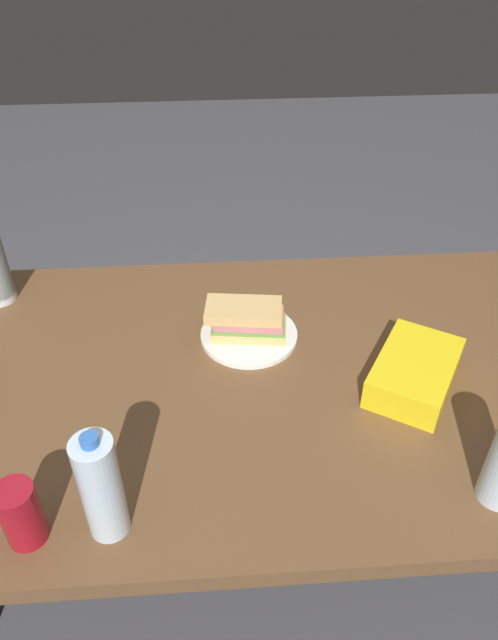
{
  "coord_description": "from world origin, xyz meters",
  "views": [
    {
      "loc": [
        0.06,
        0.93,
        1.63
      ],
      "look_at": [
        -0.02,
        -0.13,
        0.78
      ],
      "focal_mm": 33.52,
      "sensor_mm": 36.0,
      "label": 1
    }
  ],
  "objects_px": {
    "water_bottle_spare": "(101,487)",
    "chip_bag": "(414,372)",
    "soda_can_red": "(21,514)",
    "paper_plate": "(249,335)",
    "sandwich": "(247,319)",
    "dining_table": "(245,404)"
  },
  "relations": [
    {
      "from": "dining_table",
      "to": "paper_plate",
      "type": "bearing_deg",
      "value": -97.86
    },
    {
      "from": "chip_bag",
      "to": "water_bottle_spare",
      "type": "bearing_deg",
      "value": 148.02
    },
    {
      "from": "chip_bag",
      "to": "water_bottle_spare",
      "type": "height_order",
      "value": "water_bottle_spare"
    },
    {
      "from": "dining_table",
      "to": "chip_bag",
      "type": "xyz_separation_m",
      "value": [
        -0.35,
        0.05,
        0.12
      ]
    },
    {
      "from": "chip_bag",
      "to": "soda_can_red",
      "type": "bearing_deg",
      "value": 144.34
    },
    {
      "from": "paper_plate",
      "to": "soda_can_red",
      "type": "height_order",
      "value": "soda_can_red"
    },
    {
      "from": "dining_table",
      "to": "paper_plate",
      "type": "xyz_separation_m",
      "value": [
        -0.02,
        -0.13,
        0.09
      ]
    },
    {
      "from": "chip_bag",
      "to": "water_bottle_spare",
      "type": "distance_m",
      "value": 0.67
    },
    {
      "from": "paper_plate",
      "to": "chip_bag",
      "type": "xyz_separation_m",
      "value": [
        -0.33,
        0.18,
        0.03
      ]
    },
    {
      "from": "water_bottle_spare",
      "to": "sandwich",
      "type": "bearing_deg",
      "value": -119.02
    },
    {
      "from": "paper_plate",
      "to": "sandwich",
      "type": "bearing_deg",
      "value": 19.31
    },
    {
      "from": "water_bottle_spare",
      "to": "dining_table",
      "type": "bearing_deg",
      "value": -125.66
    },
    {
      "from": "sandwich",
      "to": "water_bottle_spare",
      "type": "height_order",
      "value": "water_bottle_spare"
    },
    {
      "from": "dining_table",
      "to": "paper_plate",
      "type": "relative_size",
      "value": 7.34
    },
    {
      "from": "paper_plate",
      "to": "water_bottle_spare",
      "type": "distance_m",
      "value": 0.55
    },
    {
      "from": "water_bottle_spare",
      "to": "chip_bag",
      "type": "bearing_deg",
      "value": -153.83
    },
    {
      "from": "dining_table",
      "to": "water_bottle_spare",
      "type": "bearing_deg",
      "value": 54.34
    },
    {
      "from": "dining_table",
      "to": "sandwich",
      "type": "xyz_separation_m",
      "value": [
        -0.01,
        -0.13,
        0.14
      ]
    },
    {
      "from": "paper_plate",
      "to": "sandwich",
      "type": "xyz_separation_m",
      "value": [
        0.0,
        0.0,
        0.05
      ]
    },
    {
      "from": "dining_table",
      "to": "water_bottle_spare",
      "type": "xyz_separation_m",
      "value": [
        0.25,
        0.35,
        0.19
      ]
    },
    {
      "from": "paper_plate",
      "to": "sandwich",
      "type": "distance_m",
      "value": 0.05
    },
    {
      "from": "soda_can_red",
      "to": "chip_bag",
      "type": "xyz_separation_m",
      "value": [
        -0.73,
        -0.3,
        -0.03
      ]
    }
  ]
}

